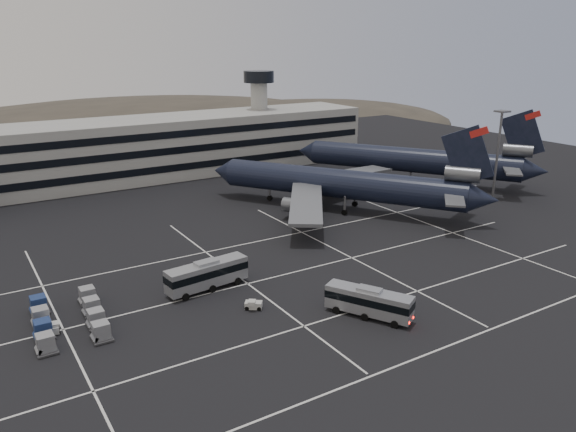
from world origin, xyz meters
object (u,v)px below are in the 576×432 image
object	(u,v)px
bus_near	(369,301)
bus_far	(207,274)
trijet_main	(343,184)
tug_a	(53,328)
uld_cluster	(68,317)

from	to	relation	value
bus_near	bus_far	distance (m)	21.87
bus_near	bus_far	size ratio (longest dim) A/B	0.90
trijet_main	bus_near	size ratio (longest dim) A/B	4.85
trijet_main	bus_far	distance (m)	42.44
trijet_main	tug_a	xyz separation A→B (m)	(-57.16, -21.11, -4.68)
trijet_main	bus_near	xyz separation A→B (m)	(-24.24, -37.08, -3.20)
bus_near	tug_a	world-z (taller)	bus_near
bus_near	bus_far	xyz separation A→B (m)	(-13.25, 17.40, 0.16)
bus_far	uld_cluster	bearing A→B (deg)	85.76
tug_a	uld_cluster	bearing A→B (deg)	30.56
trijet_main	bus_far	xyz separation A→B (m)	(-37.48, -19.67, -3.04)
bus_far	uld_cluster	size ratio (longest dim) A/B	0.87
trijet_main	uld_cluster	world-z (taller)	trijet_main
tug_a	uld_cluster	distance (m)	2.04
trijet_main	tug_a	distance (m)	61.12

